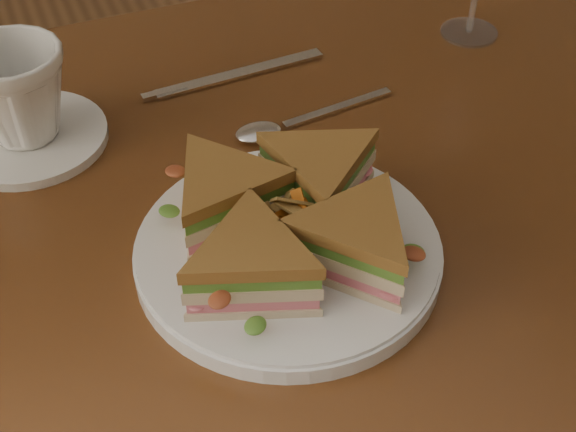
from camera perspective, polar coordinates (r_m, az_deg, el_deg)
The scene contains 8 objects.
table at distance 0.82m, azimuth 0.86°, elevation -3.76°, with size 1.20×0.80×0.75m.
plate at distance 0.68m, azimuth -0.00°, elevation -2.59°, with size 0.26×0.26×0.02m, color silver.
sandwich_wedges at distance 0.66m, azimuth 0.00°, elevation -0.32°, with size 0.26×0.26×0.06m.
crisps_mound at distance 0.66m, azimuth 0.00°, elevation -0.57°, with size 0.09×0.09×0.05m, color #C96719, non-canonical shape.
spoon at distance 0.82m, azimuth -0.70°, elevation 6.36°, with size 0.18×0.04×0.01m.
knife at distance 0.91m, azimuth -4.26°, elevation 9.81°, with size 0.22×0.03×0.00m.
saucer at distance 0.85m, azimuth -17.92°, elevation 5.32°, with size 0.16×0.16×0.01m, color silver.
coffee_cup at distance 0.82m, azimuth -18.70°, elevation 8.23°, with size 0.10×0.10×0.10m, color silver.
Camera 1 is at (-0.22, -0.52, 1.24)m, focal length 50.00 mm.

